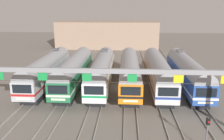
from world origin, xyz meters
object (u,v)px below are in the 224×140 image
Objects in this scene: commuter_train_stainless at (47,69)px; commuter_train_blue at (187,72)px; commuter_train_green at (74,70)px; yard_signal_mast at (207,128)px; commuter_train_silver at (158,71)px; commuter_train_orange at (130,71)px; catenary_gantry at (109,80)px; commuter_train_white at (102,70)px.

commuter_train_blue is at bearing 0.00° from commuter_train_stainless.
commuter_train_green reaches higher than yard_signal_mast.
commuter_train_blue is (4.23, 0.00, 0.00)m from commuter_train_silver.
commuter_train_orange is at bearing -179.97° from commuter_train_blue.
commuter_train_white is at bearing 98.90° from catenary_gantry.
commuter_train_orange is (8.46, 0.00, 0.00)m from commuter_train_green.
commuter_train_stainless is 0.68× the size of catenary_gantry.
commuter_train_orange is (12.68, -0.00, -0.00)m from commuter_train_stainless.
commuter_train_white is 8.46m from commuter_train_silver.
catenary_gantry reaches higher than commuter_train_orange.
commuter_train_orange is at bearing 81.10° from catenary_gantry.
catenary_gantry is (-2.11, -13.49, 2.68)m from commuter_train_orange.
commuter_train_stainless is at bearing 128.06° from catenary_gantry.
commuter_train_stainless is 4.23m from commuter_train_green.
commuter_train_orange is at bearing -0.06° from commuter_train_white.
commuter_train_white is at bearing 180.00° from commuter_train_blue.
commuter_train_stainless is at bearing 139.83° from yard_signal_mast.
commuter_train_stainless is 1.00× the size of commuter_train_blue.
commuter_train_blue is at bearing 51.94° from catenary_gantry.
commuter_train_blue reaches higher than yard_signal_mast.
commuter_train_blue reaches higher than commuter_train_green.
catenary_gantry is 9.41m from yard_signal_mast.
catenary_gantry is (-10.57, -13.50, 2.68)m from commuter_train_blue.
commuter_train_green is 12.68m from commuter_train_silver.
commuter_train_white and commuter_train_blue have the same top height.
commuter_train_silver is at bearing 0.00° from commuter_train_orange.
commuter_train_white is 1.00× the size of commuter_train_orange.
commuter_train_green is (4.23, -0.00, -0.00)m from commuter_train_stainless.
commuter_train_stainless is at bearing 179.94° from commuter_train_green.
yard_signal_mast is (8.46, -2.56, -3.24)m from catenary_gantry.
commuter_train_stainless is 21.14m from commuter_train_blue.
commuter_train_white is 12.68m from commuter_train_blue.
commuter_train_blue is 17.35m from catenary_gantry.
catenary_gantry is 8.68× the size of yard_signal_mast.
commuter_train_silver is (8.46, -0.00, -0.00)m from commuter_train_white.
commuter_train_silver is (16.91, -0.00, -0.00)m from commuter_train_stainless.
yard_signal_mast is at bearing -56.65° from commuter_train_white.
yard_signal_mast is (10.57, -16.06, -0.57)m from commuter_train_white.
commuter_train_orange is 13.92m from catenary_gantry.
commuter_train_blue is at bearing 0.00° from commuter_train_white.
commuter_train_blue is at bearing 82.50° from yard_signal_mast.
commuter_train_orange is 8.46m from commuter_train_blue.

